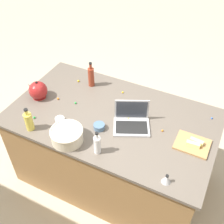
# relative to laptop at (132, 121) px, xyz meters

# --- Properties ---
(ground_plane) EXTENTS (12.00, 12.00, 0.00)m
(ground_plane) POSITION_rel_laptop_xyz_m (0.20, -0.03, -0.95)
(ground_plane) COLOR #B7A88E
(island_counter) EXTENTS (1.88, 1.10, 0.90)m
(island_counter) POSITION_rel_laptop_xyz_m (0.20, -0.03, -0.50)
(island_counter) COLOR olive
(island_counter) RESTS_ON ground
(laptop) EXTENTS (0.37, 0.34, 0.22)m
(laptop) POSITION_rel_laptop_xyz_m (0.00, 0.00, 0.00)
(laptop) COLOR #B7B7BC
(laptop) RESTS_ON island_counter
(mixing_bowl_large) EXTENTS (0.27, 0.27, 0.12)m
(mixing_bowl_large) POSITION_rel_laptop_xyz_m (0.40, 0.40, 0.02)
(mixing_bowl_large) COLOR beige
(mixing_bowl_large) RESTS_ON island_counter
(bottle_oil) EXTENTS (0.07, 0.07, 0.23)m
(bottle_oil) POSITION_rel_laptop_xyz_m (0.76, 0.43, 0.04)
(bottle_oil) COLOR #DBC64C
(bottle_oil) RESTS_ON island_counter
(bottle_soy) EXTENTS (0.06, 0.06, 0.27)m
(bottle_soy) POSITION_rel_laptop_xyz_m (0.60, -0.35, 0.06)
(bottle_soy) COLOR maroon
(bottle_soy) RESTS_ON island_counter
(bottle_vinegar) EXTENTS (0.06, 0.06, 0.22)m
(bottle_vinegar) POSITION_rel_laptop_xyz_m (0.12, 0.40, 0.04)
(bottle_vinegar) COLOR white
(bottle_vinegar) RESTS_ON island_counter
(kettle) EXTENTS (0.21, 0.18, 0.20)m
(kettle) POSITION_rel_laptop_xyz_m (0.97, 0.04, 0.03)
(kettle) COLOR maroon
(kettle) RESTS_ON island_counter
(cutting_board) EXTENTS (0.28, 0.22, 0.02)m
(cutting_board) POSITION_rel_laptop_xyz_m (-0.54, -0.01, -0.04)
(cutting_board) COLOR #AD7F4C
(cutting_board) RESTS_ON island_counter
(butter_stick_left) EXTENTS (0.11, 0.05, 0.04)m
(butter_stick_left) POSITION_rel_laptop_xyz_m (-0.56, -0.03, -0.01)
(butter_stick_left) COLOR #F4E58C
(butter_stick_left) RESTS_ON cutting_board
(butter_stick_right) EXTENTS (0.11, 0.04, 0.04)m
(butter_stick_right) POSITION_rel_laptop_xyz_m (-0.55, 0.01, -0.01)
(butter_stick_right) COLOR #F4E58C
(butter_stick_right) RESTS_ON cutting_board
(ramekin_small) EXTENTS (0.10, 0.10, 0.05)m
(ramekin_small) POSITION_rel_laptop_xyz_m (0.23, 0.16, -0.02)
(ramekin_small) COLOR slate
(ramekin_small) RESTS_ON island_counter
(ramekin_medium) EXTENTS (0.08, 0.08, 0.04)m
(ramekin_medium) POSITION_rel_laptop_xyz_m (0.58, 0.24, -0.03)
(ramekin_medium) COLOR white
(ramekin_medium) RESTS_ON island_counter
(kitchen_timer) EXTENTS (0.07, 0.07, 0.08)m
(kitchen_timer) POSITION_rel_laptop_xyz_m (-0.46, 0.42, -0.01)
(kitchen_timer) COLOR #B2B2B7
(kitchen_timer) RESTS_ON island_counter
(candy_0) EXTENTS (0.02, 0.02, 0.02)m
(candy_0) POSITION_rel_laptop_xyz_m (0.59, -0.03, -0.04)
(candy_0) COLOR green
(candy_0) RESTS_ON island_counter
(candy_1) EXTENTS (0.02, 0.02, 0.02)m
(candy_1) POSITION_rel_laptop_xyz_m (0.75, -0.34, -0.04)
(candy_1) COLOR yellow
(candy_1) RESTS_ON island_counter
(candy_2) EXTENTS (0.02, 0.02, 0.02)m
(candy_2) POSITION_rel_laptop_xyz_m (-0.62, -0.40, -0.04)
(candy_2) COLOR blue
(candy_2) RESTS_ON island_counter
(candy_3) EXTENTS (0.02, 0.02, 0.02)m
(candy_3) POSITION_rel_laptop_xyz_m (0.78, -0.01, -0.04)
(candy_3) COLOR orange
(candy_3) RESTS_ON island_counter
(candy_4) EXTENTS (0.02, 0.02, 0.02)m
(candy_4) POSITION_rel_laptop_xyz_m (-0.27, -0.05, -0.04)
(candy_4) COLOR orange
(candy_4) RESTS_ON island_counter
(candy_5) EXTENTS (0.02, 0.02, 0.02)m
(candy_5) POSITION_rel_laptop_xyz_m (0.82, 0.31, -0.04)
(candy_5) COLOR green
(candy_5) RESTS_ON island_counter
(candy_6) EXTENTS (0.02, 0.02, 0.02)m
(candy_6) POSITION_rel_laptop_xyz_m (0.26, -0.38, -0.04)
(candy_6) COLOR yellow
(candy_6) RESTS_ON island_counter
(candy_7) EXTENTS (0.02, 0.02, 0.02)m
(candy_7) POSITION_rel_laptop_xyz_m (0.05, -0.05, -0.04)
(candy_7) COLOR yellow
(candy_7) RESTS_ON island_counter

